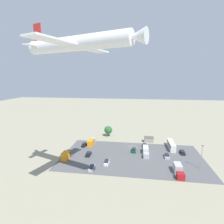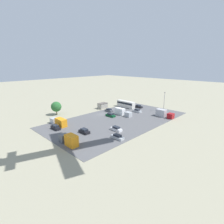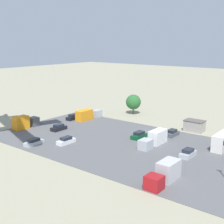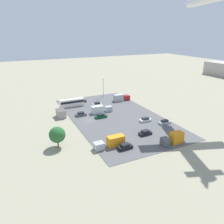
{
  "view_description": "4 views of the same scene",
  "coord_description": "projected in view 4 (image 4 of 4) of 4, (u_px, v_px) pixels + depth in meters",
  "views": [
    {
      "loc": [
        -1.32,
        82.91,
        34.27
      ],
      "look_at": [
        6.79,
        25.57,
        22.78
      ],
      "focal_mm": 28.0,
      "sensor_mm": 36.0,
      "label": 1
    },
    {
      "loc": [
        52.46,
        58.41,
        23.17
      ],
      "look_at": [
        4.66,
        11.57,
        4.45
      ],
      "focal_mm": 28.0,
      "sensor_mm": 36.0,
      "label": 2
    },
    {
      "loc": [
        -39.14,
        64.72,
        22.29
      ],
      "look_at": [
        2.98,
        11.1,
        6.87
      ],
      "focal_mm": 50.0,
      "sensor_mm": 36.0,
      "label": 3
    },
    {
      "loc": [
        72.06,
        -24.91,
        31.61
      ],
      "look_at": [
        5.42,
        7.25,
        4.16
      ],
      "focal_mm": 35.0,
      "sensor_mm": 36.0,
      "label": 4
    }
  ],
  "objects": [
    {
      "name": "parked_car_1",
      "position": [
        145.0,
        133.0,
        70.59
      ],
      "size": [
        1.97,
        4.19,
        1.57
      ],
      "color": "black",
      "rests_on": "ground"
    },
    {
      "name": "parked_car_0",
      "position": [
        165.0,
        122.0,
        78.99
      ],
      "size": [
        1.7,
        4.49,
        1.44
      ],
      "rotation": [
        0.0,
        0.0,
        3.14
      ],
      "color": "#ADB2B7",
      "rests_on": "ground"
    },
    {
      "name": "tree_near_shed",
      "position": [
        57.0,
        135.0,
        62.28
      ],
      "size": [
        4.68,
        4.68,
        6.2
      ],
      "color": "brown",
      "rests_on": "ground"
    },
    {
      "name": "parked_truck_1",
      "position": [
        111.0,
        142.0,
        63.2
      ],
      "size": [
        2.42,
        9.26,
        2.96
      ],
      "rotation": [
        0.0,
        0.0,
        3.14
      ],
      "color": "#ADB2B7",
      "rests_on": "ground"
    },
    {
      "name": "shed_building",
      "position": [
        61.0,
        113.0,
        85.26
      ],
      "size": [
        4.96,
        3.34,
        2.88
      ],
      "color": "#9E998E",
      "rests_on": "ground"
    },
    {
      "name": "parked_car_3",
      "position": [
        145.0,
        120.0,
        81.03
      ],
      "size": [
        1.76,
        4.47,
        1.5
      ],
      "color": "silver",
      "rests_on": "ground"
    },
    {
      "name": "parked_car_5",
      "position": [
        81.0,
        114.0,
        86.38
      ],
      "size": [
        1.92,
        4.24,
        1.54
      ],
      "rotation": [
        0.0,
        0.0,
        3.14
      ],
      "color": "#4C5156",
      "rests_on": "ground"
    },
    {
      "name": "light_pole_lot_centre",
      "position": [
        103.0,
        87.0,
        109.47
      ],
      "size": [
        0.9,
        0.28,
        9.35
      ],
      "color": "gray",
      "rests_on": "ground"
    },
    {
      "name": "bus",
      "position": [
        72.0,
        102.0,
        96.8
      ],
      "size": [
        2.46,
        10.77,
        3.4
      ],
      "color": "silver",
      "rests_on": "ground"
    },
    {
      "name": "parking_lot_surface",
      "position": [
        114.0,
        116.0,
        86.41
      ],
      "size": [
        61.04,
        33.03,
        0.08
      ],
      "color": "#565659",
      "rests_on": "ground"
    },
    {
      "name": "parked_car_7",
      "position": [
        125.0,
        147.0,
        62.05
      ],
      "size": [
        1.78,
        4.32,
        1.64
      ],
      "rotation": [
        0.0,
        0.0,
        3.14
      ],
      "color": "black",
      "rests_on": "ground"
    },
    {
      "name": "parked_car_4",
      "position": [
        101.0,
        116.0,
        84.49
      ],
      "size": [
        1.92,
        4.61,
        1.56
      ],
      "color": "#0C4723",
      "rests_on": "ground"
    },
    {
      "name": "parked_car_2",
      "position": [
        97.0,
        104.0,
        98.3
      ],
      "size": [
        1.95,
        4.21,
        1.58
      ],
      "rotation": [
        0.0,
        0.0,
        3.14
      ],
      "color": "#ADB2B7",
      "rests_on": "ground"
    },
    {
      "name": "horizon_terminal_block",
      "position": [
        223.0,
        69.0,
        164.82
      ],
      "size": [
        24.44,
        13.77,
        9.6
      ],
      "color": "#ADA89E",
      "rests_on": "ground"
    },
    {
      "name": "parked_car_6",
      "position": [
        81.0,
        101.0,
        102.84
      ],
      "size": [
        1.81,
        4.31,
        1.56
      ],
      "rotation": [
        0.0,
        0.0,
        3.14
      ],
      "color": "black",
      "rests_on": "ground"
    },
    {
      "name": "parked_truck_3",
      "position": [
        101.0,
        109.0,
        89.72
      ],
      "size": [
        2.3,
        8.84,
        3.02
      ],
      "color": "#ADB2B7",
      "rests_on": "ground"
    },
    {
      "name": "parked_truck_0",
      "position": [
        121.0,
        98.0,
        105.0
      ],
      "size": [
        2.55,
        7.96,
        3.19
      ],
      "color": "maroon",
      "rests_on": "ground"
    },
    {
      "name": "ground_plane",
      "position": [
        88.0,
        121.0,
        81.99
      ],
      "size": [
        400.0,
        400.0,
        0.0
      ],
      "primitive_type": "plane",
      "color": "gray"
    },
    {
      "name": "parked_truck_2",
      "position": [
        173.0,
        139.0,
        64.81
      ],
      "size": [
        2.41,
        7.17,
        3.37
      ],
      "rotation": [
        0.0,
        0.0,
        3.14
      ],
      "color": "#4C5156",
      "rests_on": "ground"
    }
  ]
}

